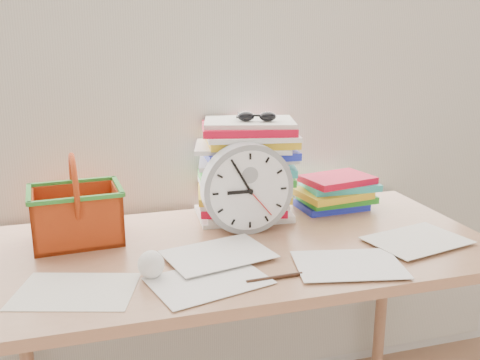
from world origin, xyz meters
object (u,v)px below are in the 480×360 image
object	(u,v)px
basket	(75,199)
clock	(247,188)
paper_stack	(246,169)
book_stack	(336,192)
desk	(245,268)

from	to	relation	value
basket	clock	bearing A→B (deg)	-11.71
clock	basket	size ratio (longest dim) A/B	1.08
paper_stack	book_stack	bearing A→B (deg)	-0.95
clock	book_stack	bearing A→B (deg)	20.46
desk	book_stack	size ratio (longest dim) A/B	5.27
desk	basket	size ratio (longest dim) A/B	5.56
paper_stack	book_stack	size ratio (longest dim) A/B	1.20
clock	book_stack	size ratio (longest dim) A/B	1.02
paper_stack	clock	world-z (taller)	paper_stack
paper_stack	desk	bearing A→B (deg)	-107.45
desk	book_stack	bearing A→B (deg)	29.94
clock	book_stack	xyz separation A→B (m)	(0.36, 0.13, -0.08)
desk	paper_stack	xyz separation A→B (m)	(0.07, 0.23, 0.23)
desk	basket	world-z (taller)	basket
clock	book_stack	world-z (taller)	clock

